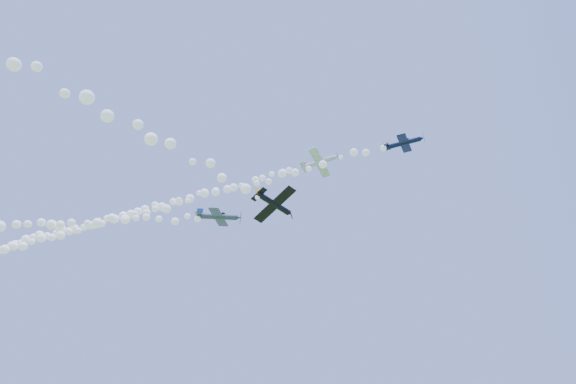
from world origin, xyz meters
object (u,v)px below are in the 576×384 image
at_px(plane_grey, 219,217).
at_px(plane_black, 274,204).
at_px(plane_white, 319,162).
at_px(plane_navy, 404,143).

bearing_deg(plane_grey, plane_black, -55.86).
height_order(plane_white, plane_black, plane_white).
xyz_separation_m(plane_white, plane_black, (-0.90, -15.89, -18.45)).
xyz_separation_m(plane_grey, plane_black, (14.61, -10.88, -8.40)).
bearing_deg(plane_grey, plane_white, -1.29).
bearing_deg(plane_black, plane_navy, -29.48).
xyz_separation_m(plane_white, plane_grey, (-15.51, -5.01, -10.04)).
height_order(plane_grey, plane_black, plane_grey).
bearing_deg(plane_white, plane_navy, -15.09).
distance_m(plane_navy, plane_grey, 30.64).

